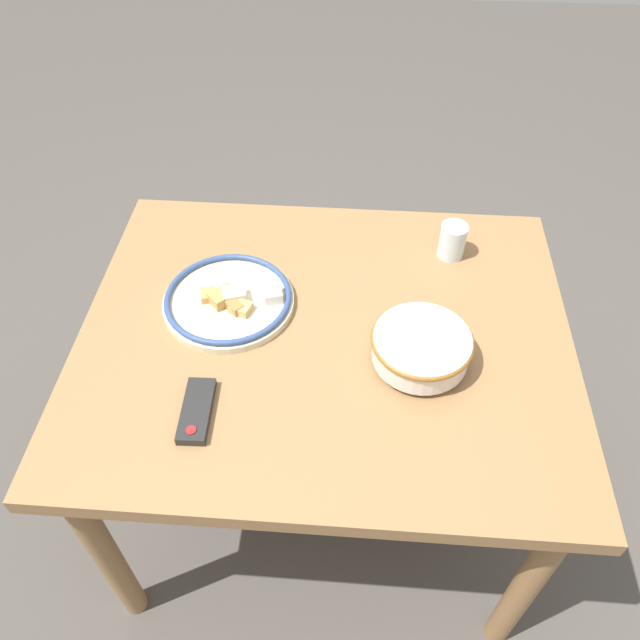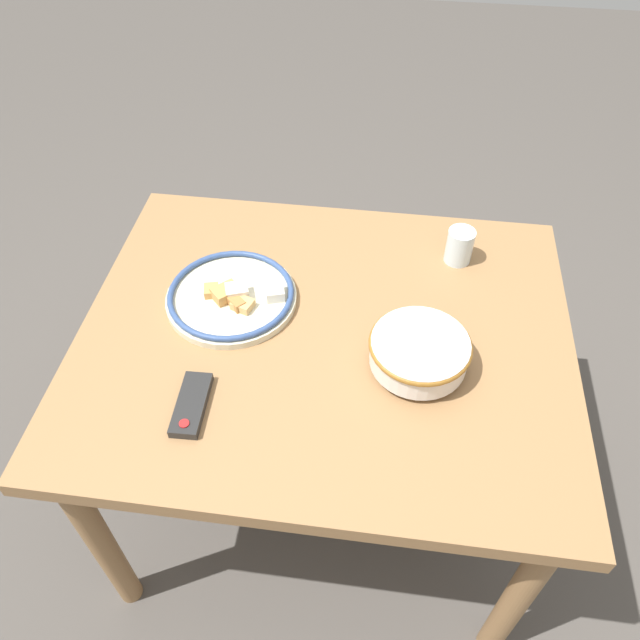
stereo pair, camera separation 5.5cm
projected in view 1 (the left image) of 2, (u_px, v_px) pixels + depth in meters
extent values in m
plane|color=#4C4742|center=(324.00, 486.00, 1.95)|extent=(8.00, 8.00, 0.00)
cube|color=olive|center=(325.00, 337.00, 1.43)|extent=(1.11, 0.92, 0.04)
cylinder|color=olive|center=(489.00, 329.00, 1.93)|extent=(0.06, 0.06, 0.69)
cylinder|color=olive|center=(180.00, 312.00, 1.98)|extent=(0.06, 0.06, 0.69)
cylinder|color=olive|center=(527.00, 584.00, 1.41)|extent=(0.06, 0.06, 0.69)
cylinder|color=olive|center=(105.00, 553.00, 1.46)|extent=(0.06, 0.06, 0.69)
cylinder|color=silver|center=(419.00, 359.00, 1.35)|extent=(0.09, 0.09, 0.01)
cylinder|color=silver|center=(421.00, 347.00, 1.32)|extent=(0.21, 0.21, 0.06)
cylinder|color=#9E4C1E|center=(421.00, 349.00, 1.33)|extent=(0.19, 0.19, 0.05)
torus|color=#936023|center=(422.00, 340.00, 1.31)|extent=(0.22, 0.22, 0.01)
cylinder|color=beige|center=(229.00, 302.00, 1.46)|extent=(0.31, 0.31, 0.02)
torus|color=#334C7F|center=(228.00, 297.00, 1.45)|extent=(0.30, 0.30, 0.01)
cube|color=tan|center=(208.00, 295.00, 1.45)|extent=(0.04, 0.05, 0.02)
cube|color=silver|center=(273.00, 294.00, 1.45)|extent=(0.05, 0.06, 0.03)
cube|color=tan|center=(223.00, 297.00, 1.44)|extent=(0.07, 0.07, 0.03)
cube|color=#B2753D|center=(234.00, 306.00, 1.43)|extent=(0.05, 0.05, 0.02)
cube|color=tan|center=(241.00, 308.00, 1.43)|extent=(0.06, 0.05, 0.02)
cube|color=silver|center=(234.00, 295.00, 1.45)|extent=(0.06, 0.06, 0.03)
cube|color=black|center=(197.00, 411.00, 1.26)|extent=(0.06, 0.15, 0.02)
cylinder|color=red|center=(191.00, 430.00, 1.21)|extent=(0.02, 0.02, 0.00)
cylinder|color=silver|center=(452.00, 241.00, 1.56)|extent=(0.07, 0.07, 0.09)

